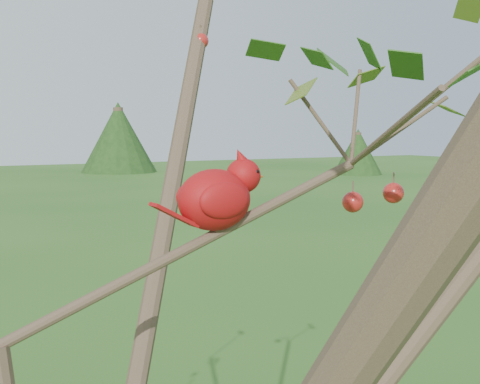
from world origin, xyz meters
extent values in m
sphere|color=#AA1C17|center=(0.66, 0.06, 2.14)|extent=(0.04, 0.04, 0.04)
sphere|color=#AA1C17|center=(0.58, 0.08, 2.13)|extent=(0.04, 0.04, 0.04)
sphere|color=#AA1C17|center=(0.50, 0.59, 2.48)|extent=(0.04, 0.04, 0.04)
ellipsoid|color=#B10F13|center=(0.29, 0.07, 2.15)|extent=(0.13, 0.11, 0.10)
sphere|color=#B10F13|center=(0.34, 0.08, 2.18)|extent=(0.06, 0.06, 0.06)
cone|color=#B10F13|center=(0.34, 0.08, 2.21)|extent=(0.04, 0.03, 0.04)
cone|color=#D85914|center=(0.37, 0.08, 2.18)|extent=(0.03, 0.02, 0.02)
ellipsoid|color=black|center=(0.36, 0.08, 2.18)|extent=(0.02, 0.03, 0.03)
cube|color=#B10F13|center=(0.21, 0.07, 2.13)|extent=(0.08, 0.03, 0.04)
ellipsoid|color=#B10F13|center=(0.28, 0.11, 2.15)|extent=(0.09, 0.03, 0.06)
ellipsoid|color=#B10F13|center=(0.28, 0.03, 2.15)|extent=(0.09, 0.03, 0.06)
cylinder|color=#433124|center=(9.75, 30.88, 1.74)|extent=(0.52, 0.52, 3.48)
cone|color=#193713|center=(9.75, 30.88, 1.89)|extent=(4.06, 4.06, 3.77)
cylinder|color=#433124|center=(20.03, 23.39, 1.08)|extent=(0.32, 0.32, 2.15)
cone|color=#193713|center=(20.03, 23.39, 1.17)|extent=(2.51, 2.51, 2.33)
camera|label=1|loc=(-0.15, -0.80, 2.26)|focal=45.00mm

